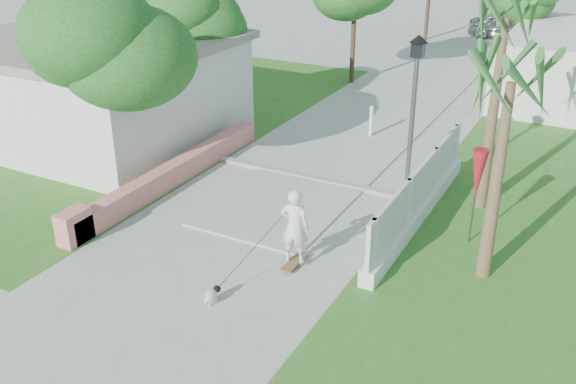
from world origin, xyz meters
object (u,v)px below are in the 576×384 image
Objects in this scene: street_lamp at (412,118)px; dog at (212,295)px; patio_umbrella at (478,176)px; skateboarder at (265,242)px; parked_car at (508,28)px; bollard at (371,121)px.

street_lamp reaches higher than dog.
skateboarder is at bearing -135.15° from patio_umbrella.
street_lamp is at bearing 152.24° from patio_umbrella.
dog is (-2.02, -5.86, -2.24)m from street_lamp.
street_lamp reaches higher than skateboarder.
bollard is at bearing -173.63° from parked_car.
street_lamp is at bearing -119.34° from skateboarder.
parked_car is at bearing 86.79° from bollard.
dog is (-3.92, -4.86, -1.50)m from patio_umbrella.
dog is at bearing -109.00° from street_lamp.
parked_car is at bearing 98.76° from patio_umbrella.
bollard is 17.88m from parked_car.
bollard is 0.47× the size of skateboarder.
bollard is at bearing 104.85° from dog.
street_lamp is at bearing 82.08° from dog.
skateboarder is 1.58m from dog.
parked_car is (-1.70, 22.35, -1.73)m from street_lamp.
dog is at bearing -86.23° from bollard.
parked_car is at bearing 100.43° from dog.
parked_car is (-0.11, 26.82, -0.10)m from skateboarder.
street_lamp is 22.48m from parked_car.
street_lamp is 1.93× the size of patio_umbrella.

